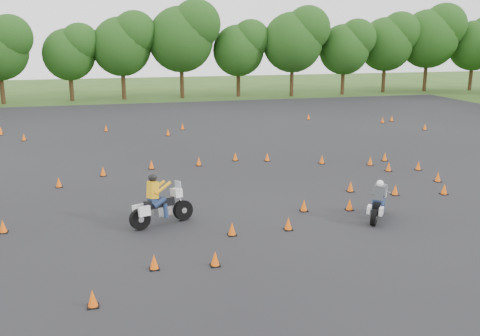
{
  "coord_description": "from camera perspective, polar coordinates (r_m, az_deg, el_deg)",
  "views": [
    {
      "loc": [
        -5.46,
        -17.62,
        6.82
      ],
      "look_at": [
        0.0,
        4.0,
        1.2
      ],
      "focal_mm": 40.0,
      "sensor_mm": 36.0,
      "label": 1
    }
  ],
  "objects": [
    {
      "name": "traffic_cones",
      "position": [
        24.96,
        -0.84,
        -1.16
      ],
      "size": [
        36.87,
        33.24,
        0.45
      ],
      "color": "#FF5D0A",
      "rests_on": "asphalt_pad"
    },
    {
      "name": "asphalt_pad",
      "position": [
        25.18,
        -1.12,
        -1.56
      ],
      "size": [
        62.0,
        62.0,
        0.0
      ],
      "primitive_type": "plane",
      "color": "black",
      "rests_on": "ground"
    },
    {
      "name": "treeline",
      "position": [
        53.76,
        -5.43,
        11.76
      ],
      "size": [
        87.02,
        32.33,
        10.83
      ],
      "color": "#1C4112",
      "rests_on": "ground"
    },
    {
      "name": "rider_yellow",
      "position": [
        19.6,
        -8.31,
        -3.37
      ],
      "size": [
        2.61,
        1.61,
        1.93
      ],
      "primitive_type": null,
      "rotation": [
        0.0,
        0.0,
        0.36
      ],
      "color": "orange",
      "rests_on": "ground"
    },
    {
      "name": "rider_grey",
      "position": [
        20.68,
        14.5,
        -3.25
      ],
      "size": [
        1.76,
        2.01,
        1.58
      ],
      "primitive_type": null,
      "rotation": [
        0.0,
        0.0,
        0.91
      ],
      "color": "#3E4246",
      "rests_on": "ground"
    },
    {
      "name": "ground",
      "position": [
        19.66,
        2.87,
        -6.16
      ],
      "size": [
        140.0,
        140.0,
        0.0
      ],
      "primitive_type": "plane",
      "color": "#2D5119",
      "rests_on": "ground"
    }
  ]
}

